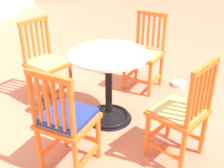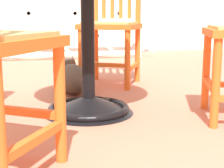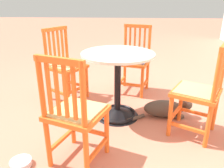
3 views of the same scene
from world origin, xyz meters
The scene contains 8 objects.
ground_plane centered at (0.00, 0.00, 0.00)m, with size 24.00×24.00×0.00m, color #C6755B.
cafe_table centered at (0.05, 0.10, 0.28)m, with size 0.76×0.76×0.73m.
orange_chair_at_corner centered at (-0.68, 0.30, 0.45)m, with size 0.50×0.50×0.91m.
orange_chair_tucked_in centered at (-0.40, -0.58, 0.43)m, with size 0.55×0.55×0.91m.
orange_chair_near_fence centered at (0.82, -0.19, 0.43)m, with size 0.51×0.51×0.91m.
orange_chair_facing_out centered at (0.36, 0.87, 0.43)m, with size 0.54×0.54×0.91m.
tabby_cat centered at (0.03, 0.66, 0.10)m, with size 0.29×0.72×0.23m.
pet_water_bowl centered at (0.91, -0.63, 0.03)m, with size 0.17×0.17×0.05m, color silver.
Camera 1 is at (-2.38, -0.37, 1.72)m, focal length 45.77 mm.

